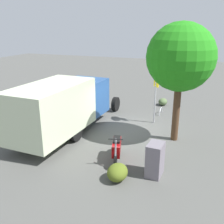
{
  "coord_description": "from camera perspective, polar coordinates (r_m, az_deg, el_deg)",
  "views": [
    {
      "loc": [
        12.16,
        3.74,
        5.22
      ],
      "look_at": [
        0.72,
        -0.68,
        1.1
      ],
      "focal_mm": 41.64,
      "sensor_mm": 36.0,
      "label": 1
    }
  ],
  "objects": [
    {
      "name": "ground_plane",
      "position": [
        13.75,
        3.73,
        -3.78
      ],
      "size": [
        60.0,
        60.0,
        0.0
      ],
      "primitive_type": "plane",
      "color": "#4A4B47"
    },
    {
      "name": "box_truck_near",
      "position": [
        12.94,
        -10.43,
        1.73
      ],
      "size": [
        8.07,
        2.44,
        2.71
      ],
      "rotation": [
        0.0,
        0.0,
        3.11
      ],
      "color": "black",
      "rests_on": "ground"
    },
    {
      "name": "motorcycle",
      "position": [
        10.54,
        1.02,
        -7.9
      ],
      "size": [
        1.77,
        0.75,
        1.2
      ],
      "rotation": [
        0.0,
        0.0,
        0.28
      ],
      "color": "black",
      "rests_on": "ground"
    },
    {
      "name": "stop_sign",
      "position": [
        14.2,
        9.65,
        6.02
      ],
      "size": [
        0.71,
        0.33,
        3.3
      ],
      "color": "#9E9EA3",
      "rests_on": "ground"
    },
    {
      "name": "street_tree",
      "position": [
        11.87,
        14.84,
        11.46
      ],
      "size": [
        3.01,
        3.01,
        5.41
      ],
      "color": "#47301E",
      "rests_on": "ground"
    },
    {
      "name": "utility_cabinet",
      "position": [
        9.61,
        9.43,
        -10.27
      ],
      "size": [
        0.8,
        0.58,
        1.25
      ],
      "primitive_type": "cube",
      "rotation": [
        0.0,
        0.0,
        -0.07
      ],
      "color": "slate",
      "rests_on": "ground"
    },
    {
      "name": "bike_rack_hoop",
      "position": [
        16.32,
        10.65,
        -0.42
      ],
      "size": [
        0.85,
        0.07,
        0.85
      ],
      "primitive_type": "torus",
      "rotation": [
        1.57,
        0.0,
        -0.03
      ],
      "color": "#B7B7BC",
      "rests_on": "ground"
    },
    {
      "name": "shrub_near_sign",
      "position": [
        9.37,
        1.21,
        -13.11
      ],
      "size": [
        0.88,
        0.72,
        0.6
      ],
      "primitive_type": "ellipsoid",
      "color": "#4C5C1A",
      "rests_on": "ground"
    },
    {
      "name": "shrub_mid_verge",
      "position": [
        18.07,
        11.1,
        2.22
      ],
      "size": [
        0.71,
        0.58,
        0.49
      ],
      "primitive_type": "ellipsoid",
      "color": "#4D613B",
      "rests_on": "ground"
    }
  ]
}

